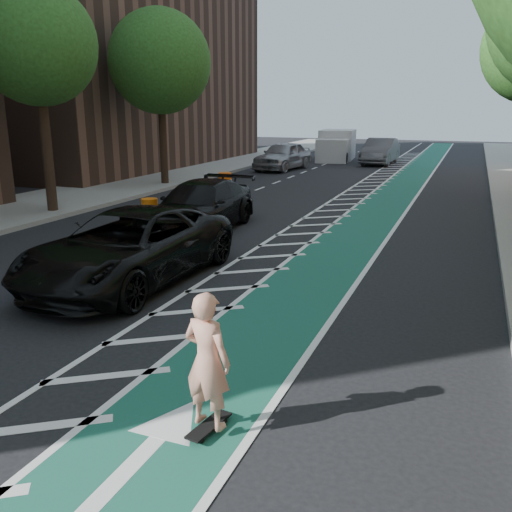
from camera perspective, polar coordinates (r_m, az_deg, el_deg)
The scene contains 19 objects.
ground at distance 10.16m, azimuth -17.55°, elevation -7.09°, with size 120.00×120.00×0.00m, color black.
bike_lane at distance 17.86m, azimuth 11.10°, elevation 2.98°, with size 2.00×90.00×0.01m, color #164F43.
buffer_strip at distance 18.19m, azimuth 6.46°, elevation 3.39°, with size 1.40×90.00×0.01m, color silver.
sidewalk_left at distance 23.51m, azimuth -20.46°, elevation 5.42°, with size 5.00×90.00×0.15m, color gray.
curb_right at distance 17.60m, azimuth 24.17°, elevation 1.96°, with size 0.12×90.00×0.16m, color gray.
curb_left at distance 21.96m, azimuth -15.67°, elevation 5.19°, with size 0.12×90.00×0.16m, color gray.
building_left_far at distance 39.47m, azimuth -16.66°, elevation 22.45°, with size 14.00×22.00×18.00m, color brown.
tree_l_c at distance 20.76m, azimuth -22.38°, elevation 19.88°, with size 4.20×4.20×7.90m.
tree_l_d at distance 27.17m, azimuth -10.08°, elevation 19.44°, with size 4.20×4.20×7.90m.
skateboard at distance 6.83m, azimuth -4.97°, elevation -17.36°, with size 0.31×0.73×0.10m.
skateboarder at distance 6.40m, azimuth -5.15°, elevation -10.91°, with size 0.61×0.40×1.68m, color tan.
suv_near at distance 12.24m, azimuth -13.14°, elevation 0.95°, with size 2.63×5.71×1.59m, color black.
suv_far at distance 17.04m, azimuth -5.92°, elevation 5.20°, with size 2.15×5.29×1.53m, color black.
car_silver at distance 34.03m, azimuth 2.86°, elevation 10.51°, with size 2.03×5.05×1.72m, color #9F9EA3.
car_grey at distance 38.43m, azimuth 12.94°, elevation 10.71°, with size 1.82×5.22×1.72m, color slate.
box_truck at distance 40.63m, azimuth 8.43°, elevation 11.34°, with size 2.78×5.34×2.14m.
barrel_a at distance 17.96m, azimuth -11.10°, elevation 4.43°, with size 0.67×0.67×0.91m.
barrel_b at distance 20.01m, azimuth -7.12°, elevation 5.74°, with size 0.69×0.69×0.94m.
barrel_c at distance 24.14m, azimuth -3.27°, elevation 7.53°, with size 0.72×0.72×0.98m.
Camera 1 is at (6.12, -7.18, 3.77)m, focal length 38.00 mm.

